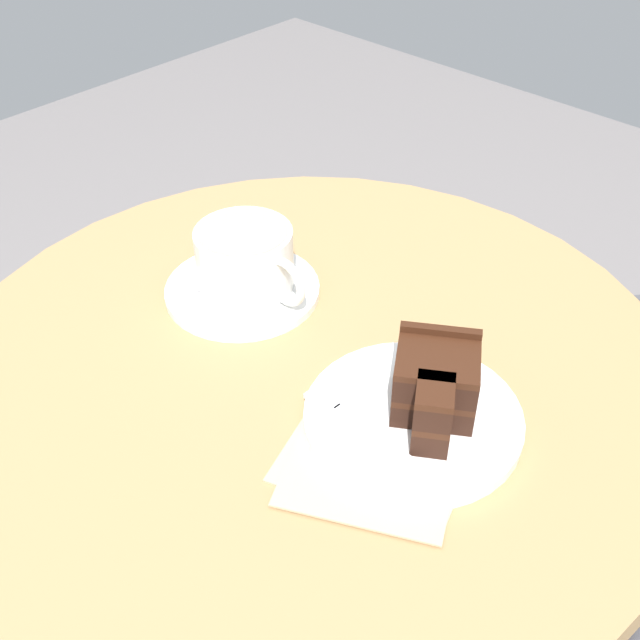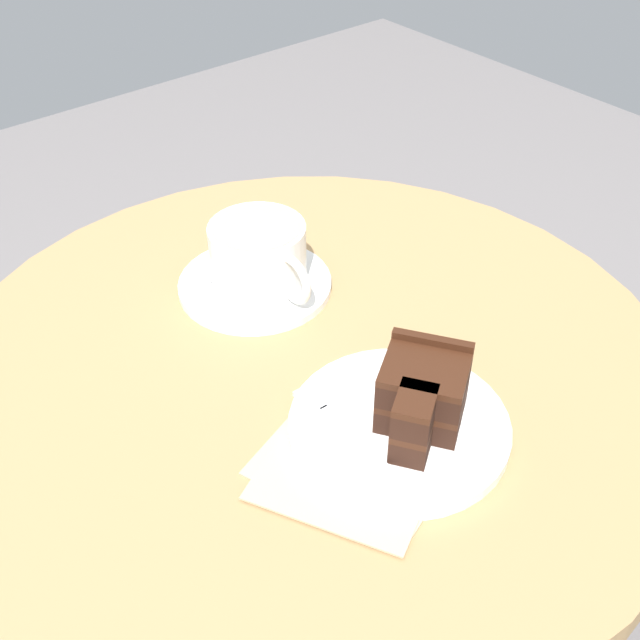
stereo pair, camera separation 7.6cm
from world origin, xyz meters
TOP-DOWN VIEW (x-y plane):
  - cafe_table at (0.00, 0.00)m, footprint 0.72×0.72m
  - saucer at (-0.13, 0.03)m, footprint 0.16×0.16m
  - coffee_cup at (-0.12, 0.03)m, footprint 0.14×0.10m
  - teaspoon at (-0.18, 0.02)m, footprint 0.07×0.09m
  - cake_plate at (0.13, 0.00)m, footprint 0.19×0.19m
  - cake_slice at (0.14, 0.01)m, footprint 0.09×0.11m
  - fork at (0.09, -0.04)m, footprint 0.13×0.02m
  - napkin at (0.13, -0.05)m, footprint 0.20×0.21m

SIDE VIEW (x-z plane):
  - cafe_table at x=0.00m, z-range 0.23..0.93m
  - napkin at x=0.13m, z-range 0.70..0.70m
  - saucer at x=-0.13m, z-range 0.70..0.71m
  - cake_plate at x=0.13m, z-range 0.70..0.71m
  - teaspoon at x=-0.18m, z-range 0.71..0.71m
  - fork at x=0.09m, z-range 0.71..0.72m
  - cake_slice at x=0.14m, z-range 0.71..0.78m
  - coffee_cup at x=-0.12m, z-range 0.71..0.78m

